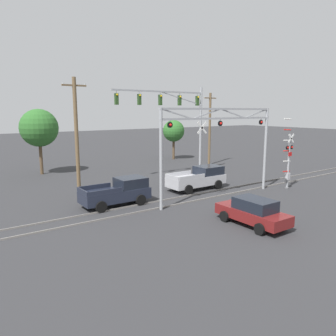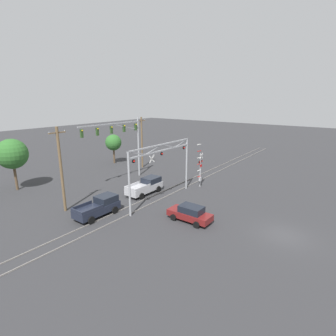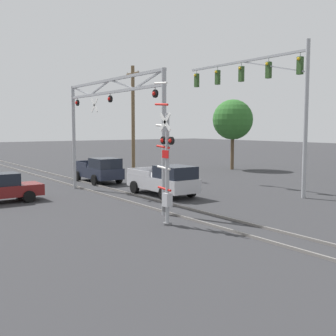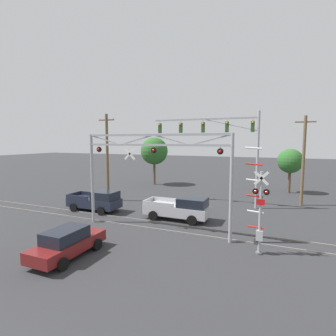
{
  "view_description": "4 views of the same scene",
  "coord_description": "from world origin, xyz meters",
  "px_view_note": "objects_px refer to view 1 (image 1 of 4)",
  "views": [
    {
      "loc": [
        -16.75,
        -3.88,
        6.46
      ],
      "look_at": [
        -2.24,
        16.88,
        2.03
      ],
      "focal_mm": 35.0,
      "sensor_mm": 36.0,
      "label": 1
    },
    {
      "loc": [
        -22.4,
        -4.21,
        11.57
      ],
      "look_at": [
        0.16,
        12.72,
        4.01
      ],
      "focal_mm": 28.0,
      "sensor_mm": 36.0,
      "label": 2
    },
    {
      "loc": [
        20.85,
        2.6,
        4.01
      ],
      "look_at": [
        1.59,
        16.24,
        1.73
      ],
      "focal_mm": 45.0,
      "sensor_mm": 36.0,
      "label": 3
    },
    {
      "loc": [
        7.7,
        -2.28,
        6.22
      ],
      "look_at": [
        -0.21,
        16.44,
        4.08
      ],
      "focal_mm": 28.0,
      "sensor_mm": 36.0,
      "label": 4
    }
  ],
  "objects_px": {
    "crossing_gantry": "(220,136)",
    "pickup_truck_lead": "(199,178)",
    "sedan_waiting": "(253,212)",
    "background_tree_far_left_verge": "(39,128)",
    "utility_pole_left": "(77,137)",
    "pickup_truck_following": "(119,192)",
    "traffic_signal_span": "(180,113)",
    "crossing_signal_mast": "(288,162)",
    "utility_pole_right": "(210,128)",
    "background_tree_beyond_span": "(174,131)"
  },
  "relations": [
    {
      "from": "crossing_gantry",
      "to": "pickup_truck_lead",
      "type": "xyz_separation_m",
      "value": [
        0.76,
        3.12,
        -3.76
      ]
    },
    {
      "from": "sedan_waiting",
      "to": "background_tree_far_left_verge",
      "type": "distance_m",
      "value": 23.89
    },
    {
      "from": "utility_pole_left",
      "to": "sedan_waiting",
      "type": "bearing_deg",
      "value": -63.53
    },
    {
      "from": "utility_pole_left",
      "to": "background_tree_far_left_verge",
      "type": "height_order",
      "value": "utility_pole_left"
    },
    {
      "from": "crossing_gantry",
      "to": "pickup_truck_following",
      "type": "height_order",
      "value": "crossing_gantry"
    },
    {
      "from": "crossing_gantry",
      "to": "utility_pole_left",
      "type": "bearing_deg",
      "value": 142.62
    },
    {
      "from": "traffic_signal_span",
      "to": "utility_pole_left",
      "type": "relative_size",
      "value": 1.16
    },
    {
      "from": "crossing_signal_mast",
      "to": "utility_pole_right",
      "type": "relative_size",
      "value": 0.69
    },
    {
      "from": "pickup_truck_lead",
      "to": "background_tree_beyond_span",
      "type": "distance_m",
      "value": 17.42
    },
    {
      "from": "utility_pole_left",
      "to": "background_tree_beyond_span",
      "type": "bearing_deg",
      "value": 34.05
    },
    {
      "from": "crossing_signal_mast",
      "to": "utility_pole_left",
      "type": "distance_m",
      "value": 17.15
    },
    {
      "from": "pickup_truck_following",
      "to": "utility_pole_left",
      "type": "relative_size",
      "value": 0.53
    },
    {
      "from": "pickup_truck_following",
      "to": "pickup_truck_lead",
      "type": "bearing_deg",
      "value": 3.51
    },
    {
      "from": "traffic_signal_span",
      "to": "pickup_truck_lead",
      "type": "xyz_separation_m",
      "value": [
        -2.45,
        -6.0,
        -5.36
      ]
    },
    {
      "from": "crossing_gantry",
      "to": "sedan_waiting",
      "type": "bearing_deg",
      "value": -114.59
    },
    {
      "from": "utility_pole_right",
      "to": "utility_pole_left",
      "type": "bearing_deg",
      "value": -162.88
    },
    {
      "from": "traffic_signal_span",
      "to": "utility_pole_left",
      "type": "xyz_separation_m",
      "value": [
        -11.59,
        -2.72,
        -1.71
      ]
    },
    {
      "from": "utility_pole_left",
      "to": "pickup_truck_following",
      "type": "bearing_deg",
      "value": -68.6
    },
    {
      "from": "background_tree_far_left_verge",
      "to": "crossing_gantry",
      "type": "bearing_deg",
      "value": -64.25
    },
    {
      "from": "sedan_waiting",
      "to": "crossing_signal_mast",
      "type": "bearing_deg",
      "value": 25.1
    },
    {
      "from": "pickup_truck_lead",
      "to": "pickup_truck_following",
      "type": "bearing_deg",
      "value": -176.49
    },
    {
      "from": "sedan_waiting",
      "to": "utility_pole_left",
      "type": "distance_m",
      "value": 13.77
    },
    {
      "from": "crossing_gantry",
      "to": "utility_pole_left",
      "type": "height_order",
      "value": "utility_pole_left"
    },
    {
      "from": "crossing_signal_mast",
      "to": "pickup_truck_following",
      "type": "bearing_deg",
      "value": 164.95
    },
    {
      "from": "crossing_signal_mast",
      "to": "utility_pole_left",
      "type": "bearing_deg",
      "value": 153.94
    },
    {
      "from": "traffic_signal_span",
      "to": "sedan_waiting",
      "type": "bearing_deg",
      "value": -111.35
    },
    {
      "from": "pickup_truck_lead",
      "to": "sedan_waiting",
      "type": "bearing_deg",
      "value": -110.77
    },
    {
      "from": "utility_pole_right",
      "to": "background_tree_far_left_verge",
      "type": "distance_m",
      "value": 19.06
    },
    {
      "from": "traffic_signal_span",
      "to": "crossing_signal_mast",
      "type": "bearing_deg",
      "value": -70.19
    },
    {
      "from": "pickup_truck_following",
      "to": "utility_pole_left",
      "type": "height_order",
      "value": "utility_pole_left"
    },
    {
      "from": "pickup_truck_lead",
      "to": "background_tree_far_left_verge",
      "type": "relative_size",
      "value": 0.76
    },
    {
      "from": "traffic_signal_span",
      "to": "background_tree_beyond_span",
      "type": "distance_m",
      "value": 11.05
    },
    {
      "from": "background_tree_far_left_verge",
      "to": "utility_pole_right",
      "type": "bearing_deg",
      "value": -16.22
    },
    {
      "from": "crossing_signal_mast",
      "to": "background_tree_beyond_span",
      "type": "bearing_deg",
      "value": 83.6
    },
    {
      "from": "utility_pole_left",
      "to": "background_tree_beyond_span",
      "type": "relative_size",
      "value": 1.69
    },
    {
      "from": "crossing_gantry",
      "to": "pickup_truck_following",
      "type": "distance_m",
      "value": 8.31
    },
    {
      "from": "crossing_signal_mast",
      "to": "background_tree_beyond_span",
      "type": "height_order",
      "value": "crossing_signal_mast"
    },
    {
      "from": "utility_pole_right",
      "to": "pickup_truck_following",
      "type": "bearing_deg",
      "value": -150.83
    },
    {
      "from": "utility_pole_right",
      "to": "crossing_gantry",
      "type": "bearing_deg",
      "value": -129.46
    },
    {
      "from": "pickup_truck_lead",
      "to": "pickup_truck_following",
      "type": "relative_size",
      "value": 1.08
    },
    {
      "from": "background_tree_beyond_span",
      "to": "background_tree_far_left_verge",
      "type": "height_order",
      "value": "background_tree_far_left_verge"
    },
    {
      "from": "background_tree_far_left_verge",
      "to": "background_tree_beyond_span",
      "type": "bearing_deg",
      "value": 2.65
    },
    {
      "from": "crossing_gantry",
      "to": "utility_pole_right",
      "type": "relative_size",
      "value": 1.23
    },
    {
      "from": "crossing_gantry",
      "to": "sedan_waiting",
      "type": "xyz_separation_m",
      "value": [
        -2.49,
        -5.44,
        -3.89
      ]
    },
    {
      "from": "crossing_gantry",
      "to": "utility_pole_left",
      "type": "distance_m",
      "value": 10.56
    },
    {
      "from": "utility_pole_right",
      "to": "background_tree_beyond_span",
      "type": "xyz_separation_m",
      "value": [
        -0.89,
        6.13,
        -0.63
      ]
    },
    {
      "from": "traffic_signal_span",
      "to": "background_tree_beyond_span",
      "type": "height_order",
      "value": "traffic_signal_span"
    },
    {
      "from": "traffic_signal_span",
      "to": "background_tree_far_left_verge",
      "type": "distance_m",
      "value": 14.31
    },
    {
      "from": "traffic_signal_span",
      "to": "pickup_truck_following",
      "type": "relative_size",
      "value": 2.18
    },
    {
      "from": "crossing_signal_mast",
      "to": "pickup_truck_lead",
      "type": "distance_m",
      "value": 7.53
    }
  ]
}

